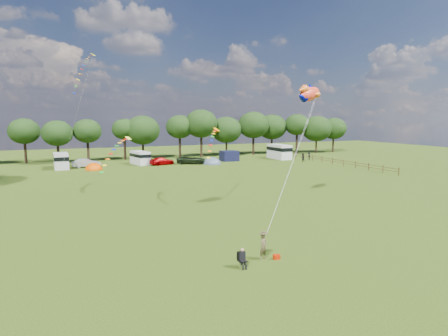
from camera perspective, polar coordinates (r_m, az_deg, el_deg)
name	(u,v)px	position (r m, az deg, el deg)	size (l,w,h in m)	color
ground_plane	(268,238)	(26.84, 6.71, -10.60)	(180.00, 180.00, 0.00)	black
tree_line	(160,128)	(79.25, -9.66, 6.01)	(102.98, 10.98, 10.27)	black
fence	(327,160)	(72.54, 15.44, 1.24)	(0.12, 33.12, 1.20)	#472D19
car_b	(86,163)	(68.53, -20.26, 0.73)	(1.60, 4.28, 1.51)	gray
car_c	(162,161)	(68.64, -9.44, 1.04)	(1.87, 4.45, 1.34)	#970002
car_d	(192,160)	(69.54, -4.93, 1.29)	(2.58, 5.69, 1.55)	black
campervan_b	(61,160)	(68.33, -23.58, 1.09)	(2.51, 5.38, 2.59)	#B9B9BB
campervan_c	(140,157)	(70.00, -12.66, 1.60)	(3.16, 5.27, 2.41)	silver
campervan_d	(279,151)	(78.68, 8.41, 2.56)	(2.68, 6.10, 2.97)	silver
tent_orange	(94,170)	(64.89, -19.22, -0.23)	(2.84, 3.11, 2.22)	#E74B00
tent_greyblue	(212,164)	(68.80, -1.84, 0.61)	(3.39, 3.71, 2.52)	#465667
awning_navy	(229,156)	(73.90, 0.80, 1.86)	(3.22, 2.62, 2.01)	black
kite_flyer	(263,246)	(22.84, 6.02, -11.81)	(0.57, 0.37, 1.57)	brown
camp_chair	(242,256)	(21.57, 2.75, -13.24)	(0.49, 0.49, 1.15)	#99999E
kite_bag	(277,257)	(23.15, 8.01, -13.27)	(0.39, 0.26, 0.28)	#B81B02
fish_kite	(308,94)	(36.83, 12.70, 10.98)	(3.81, 2.55, 2.02)	red
streamer_kite_a	(85,66)	(53.13, -20.38, 14.35)	(3.25, 5.57, 5.75)	#F8FF14
streamer_kite_b	(118,148)	(45.92, -15.90, 2.92)	(4.37, 4.76, 3.83)	#FBFF34
streamer_kite_c	(213,137)	(38.12, -1.63, 4.68)	(3.21, 5.00, 2.82)	#FF9700
walker_a	(303,158)	(73.72, 11.89, 1.56)	(0.82, 0.51, 1.68)	black
walker_b	(309,156)	(77.79, 12.82, 1.80)	(1.03, 0.48, 1.59)	black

